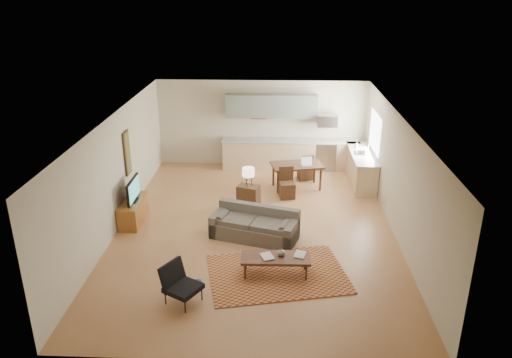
{
  "coord_description": "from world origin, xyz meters",
  "views": [
    {
      "loc": [
        0.48,
        -10.63,
        5.51
      ],
      "look_at": [
        0.0,
        0.3,
        1.15
      ],
      "focal_mm": 35.0,
      "sensor_mm": 36.0,
      "label": 1
    }
  ],
  "objects_px": {
    "console_table": "(249,197)",
    "tv_credenza": "(133,211)",
    "coffee_table": "(275,266)",
    "dining_table": "(297,176)",
    "armchair": "(183,285)",
    "sofa": "(254,224)"
  },
  "relations": [
    {
      "from": "sofa",
      "to": "dining_table",
      "type": "height_order",
      "value": "dining_table"
    },
    {
      "from": "console_table",
      "to": "tv_credenza",
      "type": "bearing_deg",
      "value": -144.03
    },
    {
      "from": "console_table",
      "to": "dining_table",
      "type": "xyz_separation_m",
      "value": [
        1.28,
        1.45,
        0.04
      ]
    },
    {
      "from": "sofa",
      "to": "tv_credenza",
      "type": "height_order",
      "value": "sofa"
    },
    {
      "from": "armchair",
      "to": "dining_table",
      "type": "distance_m",
      "value": 5.99
    },
    {
      "from": "coffee_table",
      "to": "dining_table",
      "type": "distance_m",
      "value": 4.6
    },
    {
      "from": "coffee_table",
      "to": "armchair",
      "type": "distance_m",
      "value": 1.96
    },
    {
      "from": "sofa",
      "to": "dining_table",
      "type": "distance_m",
      "value": 3.22
    },
    {
      "from": "sofa",
      "to": "coffee_table",
      "type": "xyz_separation_m",
      "value": [
        0.49,
        -1.52,
        -0.15
      ]
    },
    {
      "from": "tv_credenza",
      "to": "armchair",
      "type": "bearing_deg",
      "value": -60.7
    },
    {
      "from": "coffee_table",
      "to": "dining_table",
      "type": "height_order",
      "value": "dining_table"
    },
    {
      "from": "dining_table",
      "to": "tv_credenza",
      "type": "bearing_deg",
      "value": -162.84
    },
    {
      "from": "tv_credenza",
      "to": "coffee_table",
      "type": "bearing_deg",
      "value": -32.66
    },
    {
      "from": "coffee_table",
      "to": "dining_table",
      "type": "bearing_deg",
      "value": 81.82
    },
    {
      "from": "sofa",
      "to": "coffee_table",
      "type": "height_order",
      "value": "sofa"
    },
    {
      "from": "armchair",
      "to": "console_table",
      "type": "height_order",
      "value": "armchair"
    },
    {
      "from": "sofa",
      "to": "dining_table",
      "type": "bearing_deg",
      "value": 88.18
    },
    {
      "from": "sofa",
      "to": "console_table",
      "type": "xyz_separation_m",
      "value": [
        -0.23,
        1.6,
        -0.04
      ]
    },
    {
      "from": "tv_credenza",
      "to": "console_table",
      "type": "relative_size",
      "value": 1.91
    },
    {
      "from": "sofa",
      "to": "armchair",
      "type": "bearing_deg",
      "value": -97.81
    },
    {
      "from": "tv_credenza",
      "to": "console_table",
      "type": "distance_m",
      "value": 2.91
    },
    {
      "from": "coffee_table",
      "to": "console_table",
      "type": "relative_size",
      "value": 2.18
    }
  ]
}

